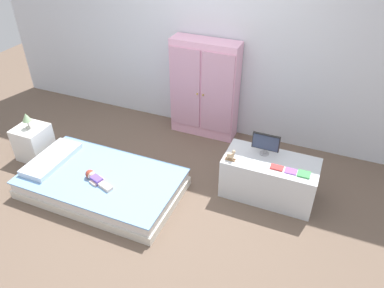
{
  "coord_description": "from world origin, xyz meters",
  "views": [
    {
      "loc": [
        1.49,
        -2.66,
        2.8
      ],
      "look_at": [
        0.23,
        0.35,
        0.52
      ],
      "focal_mm": 34.43,
      "sensor_mm": 36.0,
      "label": 1
    }
  ],
  "objects": [
    {
      "name": "book_red",
      "position": [
        1.16,
        0.36,
        0.48
      ],
      "size": [
        0.13,
        0.08,
        0.02
      ],
      "primitive_type": "cube",
      "color": "#CC3838",
      "rests_on": "tv_stand"
    },
    {
      "name": "rocking_horse_toy",
      "position": [
        0.69,
        0.31,
        0.54
      ],
      "size": [
        0.11,
        0.04,
        0.13
      ],
      "color": "#8E6642",
      "rests_on": "tv_stand"
    },
    {
      "name": "nightstand",
      "position": [
        -1.76,
        0.04,
        0.21
      ],
      "size": [
        0.36,
        0.36,
        0.43
      ],
      "primitive_type": "cube",
      "color": "white",
      "rests_on": "ground_plane"
    },
    {
      "name": "table_lamp",
      "position": [
        -1.76,
        0.04,
        0.56
      ],
      "size": [
        0.11,
        0.11,
        0.2
      ],
      "color": "#B7B2AD",
      "rests_on": "nightstand"
    },
    {
      "name": "back_wall",
      "position": [
        0.0,
        1.57,
        1.35
      ],
      "size": [
        6.4,
        0.05,
        2.7
      ],
      "primitive_type": "cube",
      "color": "silver",
      "rests_on": "ground_plane"
    },
    {
      "name": "tv_monitor",
      "position": [
        0.99,
        0.55,
        0.62
      ],
      "size": [
        0.29,
        0.1,
        0.25
      ],
      "color": "#99999E",
      "rests_on": "tv_stand"
    },
    {
      "name": "wardrobe",
      "position": [
        -0.03,
        1.39,
        0.65
      ],
      "size": [
        0.87,
        0.31,
        1.31
      ],
      "color": "#EFADCC",
      "rests_on": "ground_plane"
    },
    {
      "name": "ground_plane",
      "position": [
        0.0,
        0.0,
        -0.01
      ],
      "size": [
        10.0,
        10.0,
        0.02
      ],
      "primitive_type": "cube",
      "color": "brown"
    },
    {
      "name": "doll",
      "position": [
        -0.64,
        -0.28,
        0.26
      ],
      "size": [
        0.38,
        0.19,
        0.1
      ],
      "color": "#6B4CB2",
      "rests_on": "bed"
    },
    {
      "name": "pillow",
      "position": [
        -1.28,
        -0.19,
        0.26
      ],
      "size": [
        0.32,
        0.71,
        0.06
      ],
      "primitive_type": "cube",
      "color": "silver",
      "rests_on": "bed"
    },
    {
      "name": "book_purple",
      "position": [
        1.3,
        0.36,
        0.48
      ],
      "size": [
        0.12,
        0.09,
        0.01
      ],
      "primitive_type": "cube",
      "color": "#8E51B2",
      "rests_on": "tv_stand"
    },
    {
      "name": "tv_stand",
      "position": [
        1.09,
        0.47,
        0.24
      ],
      "size": [
        0.98,
        0.48,
        0.47
      ],
      "primitive_type": "cube",
      "color": "silver",
      "rests_on": "ground_plane"
    },
    {
      "name": "bed",
      "position": [
        -0.62,
        -0.19,
        0.11
      ],
      "size": [
        1.72,
        0.99,
        0.22
      ],
      "color": "silver",
      "rests_on": "ground_plane"
    },
    {
      "name": "book_green",
      "position": [
        1.43,
        0.36,
        0.48
      ],
      "size": [
        0.12,
        0.11,
        0.02
      ],
      "primitive_type": "cube",
      "color": "#429E51",
      "rests_on": "tv_stand"
    }
  ]
}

